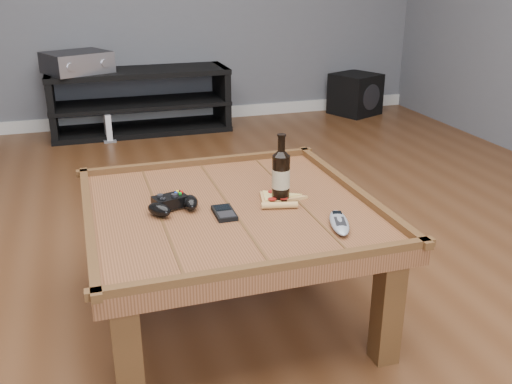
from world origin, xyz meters
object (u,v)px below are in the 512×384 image
object	(u,v)px
coffee_table	(230,221)
game_controller	(173,204)
media_console	(140,102)
game_console	(108,128)
remote_control	(339,222)
pizza_slice	(277,198)
beer_bottle	(281,174)
subwoofer	(355,94)
av_receiver	(77,62)
smartphone	(224,213)

from	to	relation	value
coffee_table	game_controller	size ratio (longest dim) A/B	5.25
media_console	game_console	world-z (taller)	media_console
media_console	remote_control	xyz separation A→B (m)	(0.30, -3.03, 0.22)
pizza_slice	coffee_table	bearing A→B (deg)	-167.97
beer_bottle	game_console	distance (m)	2.65
game_controller	subwoofer	world-z (taller)	game_controller
media_console	subwoofer	size ratio (longest dim) A/B	2.94
pizza_slice	game_console	bearing A→B (deg)	113.19
media_console	beer_bottle	xyz separation A→B (m)	(0.19, -2.75, 0.30)
subwoofer	game_console	xyz separation A→B (m)	(-2.20, -0.21, -0.08)
beer_bottle	av_receiver	distance (m)	2.82
remote_control	subwoofer	size ratio (longest dim) A/B	0.43
beer_bottle	pizza_slice	bearing A→B (deg)	-178.00
coffee_table	av_receiver	size ratio (longest dim) A/B	1.85
coffee_table	beer_bottle	distance (m)	0.25
coffee_table	beer_bottle	xyz separation A→B (m)	(0.19, -0.00, 0.16)
smartphone	remote_control	xyz separation A→B (m)	(0.34, -0.20, 0.01)
coffee_table	av_receiver	world-z (taller)	av_receiver
pizza_slice	remote_control	bearing A→B (deg)	-53.19
pizza_slice	remote_control	xyz separation A→B (m)	(0.12, -0.27, 0.01)
game_controller	remote_control	size ratio (longest dim) A/B	0.96
beer_bottle	subwoofer	bearing A→B (deg)	58.16
game_controller	subwoofer	xyz separation A→B (m)	(2.12, 2.76, -0.30)
coffee_table	remote_control	xyz separation A→B (m)	(0.30, -0.28, 0.07)
game_controller	media_console	bearing A→B (deg)	70.18
subwoofer	game_console	size ratio (longest dim) A/B	2.26
beer_bottle	remote_control	xyz separation A→B (m)	(0.11, -0.27, -0.09)
media_console	smartphone	distance (m)	2.83
game_console	smartphone	bearing A→B (deg)	-87.85
smartphone	beer_bottle	bearing A→B (deg)	17.64
game_controller	remote_control	xyz separation A→B (m)	(0.50, -0.29, -0.01)
game_controller	subwoofer	size ratio (longest dim) A/B	0.41
coffee_table	media_console	distance (m)	2.75
game_controller	game_console	size ratio (longest dim) A/B	0.93
coffee_table	pizza_slice	distance (m)	0.19
coffee_table	smartphone	distance (m)	0.10
game_controller	av_receiver	bearing A→B (deg)	79.56
game_console	media_console	bearing A→B (deg)	29.94
coffee_table	subwoofer	xyz separation A→B (m)	(1.92, 2.78, -0.21)
media_console	remote_control	size ratio (longest dim) A/B	6.85
remote_control	game_console	world-z (taller)	remote_control
remote_control	subwoofer	world-z (taller)	remote_control
coffee_table	subwoofer	distance (m)	3.38
game_controller	av_receiver	xyz separation A→B (m)	(-0.25, 2.73, 0.10)
game_controller	smartphone	distance (m)	0.19
pizza_slice	av_receiver	xyz separation A→B (m)	(-0.63, 2.75, 0.12)
av_receiver	subwoofer	xyz separation A→B (m)	(2.37, 0.03, -0.40)
game_controller	smartphone	bearing A→B (deg)	-44.91
subwoofer	av_receiver	bearing A→B (deg)	156.85
game_controller	pizza_slice	bearing A→B (deg)	-19.02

